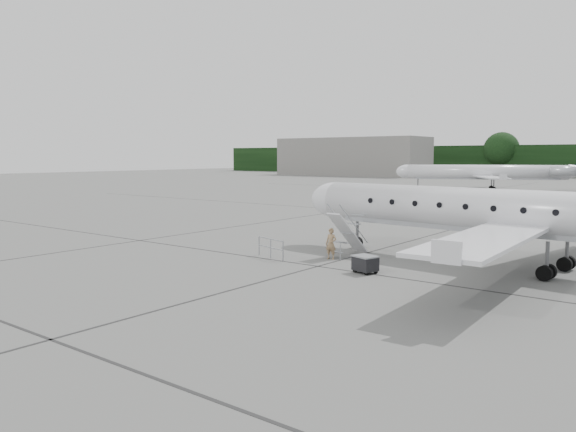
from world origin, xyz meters
The scene contains 8 objects.
ground centered at (0.00, 0.00, 0.00)m, with size 320.00×320.00×0.00m, color slate.
terminal_building centered at (-70.00, 110.00, 5.00)m, with size 40.00×14.00×10.00m, color slate.
main_regional_jet centered at (1.71, 6.97, 3.72)m, with size 29.00×20.88×7.44m, color silver, non-canonical shape.
airstair centered at (-7.18, 5.42, 1.17)m, with size 0.85×2.51×2.33m, color silver, non-canonical shape.
passenger centered at (-7.30, 4.02, 0.80)m, with size 0.59×0.38×1.61m, color #957551.
safety_railing centered at (-9.96, 2.40, 0.50)m, with size 2.20×0.08×1.00m, color #969A9F, non-canonical shape.
baggage_cart centered at (-4.21, 2.11, 0.43)m, with size 0.99×0.80×0.86m, color black, non-canonical shape.
bg_regional_left centered at (-19.98, 66.06, 3.89)m, with size 29.69×21.38×7.79m, color silver, non-canonical shape.
Camera 1 is at (8.18, -19.73, 5.27)m, focal length 35.00 mm.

